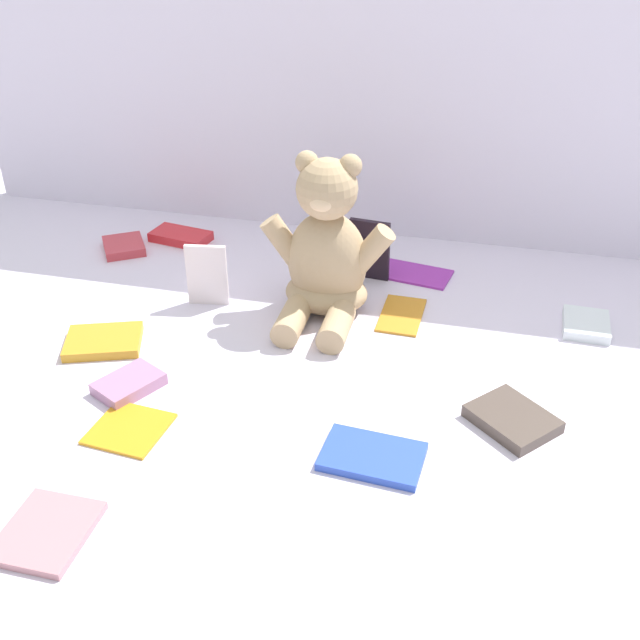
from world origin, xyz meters
name	(u,v)px	position (x,y,z in m)	size (l,w,h in m)	color
ground_plane	(343,342)	(0.00, 0.00, 0.00)	(3.20, 3.20, 0.00)	silver
backdrop_drape	(395,72)	(0.00, 0.45, 0.34)	(1.84, 0.03, 0.67)	white
teddy_bear	(326,256)	(-0.05, 0.10, 0.11)	(0.24, 0.20, 0.28)	tan
book_case_0	(104,341)	(-0.38, -0.10, 0.01)	(0.09, 0.12, 0.02)	orange
book_case_1	(207,275)	(-0.26, 0.07, 0.06)	(0.07, 0.01, 0.11)	white
book_case_2	(512,419)	(0.28, -0.15, 0.01)	(0.09, 0.11, 0.02)	#4E4138
book_case_3	(416,273)	(0.09, 0.26, 0.00)	(0.08, 0.13, 0.01)	purple
book_case_4	(129,384)	(-0.29, -0.20, 0.01)	(0.07, 0.10, 0.02)	#A67095
book_case_5	(372,456)	(0.10, -0.27, 0.01)	(0.09, 0.13, 0.01)	blue
book_case_6	(129,427)	(-0.24, -0.29, 0.00)	(0.10, 0.10, 0.01)	orange
book_case_7	(47,532)	(-0.25, -0.49, 0.01)	(0.10, 0.11, 0.01)	#B77B82
book_case_8	(371,250)	(0.00, 0.23, 0.06)	(0.08, 0.01, 0.12)	black
book_case_9	(586,324)	(0.39, 0.14, 0.01)	(0.08, 0.09, 0.02)	white
book_case_10	(124,246)	(-0.51, 0.23, 0.01)	(0.08, 0.09, 0.02)	#C03841
book_case_11	(181,236)	(-0.42, 0.30, 0.01)	(0.07, 0.12, 0.02)	red
book_case_12	(402,314)	(0.08, 0.10, 0.00)	(0.07, 0.13, 0.01)	orange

